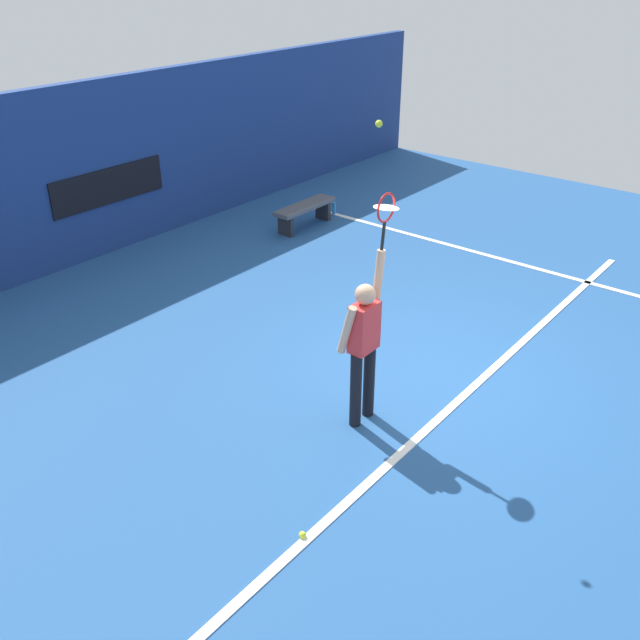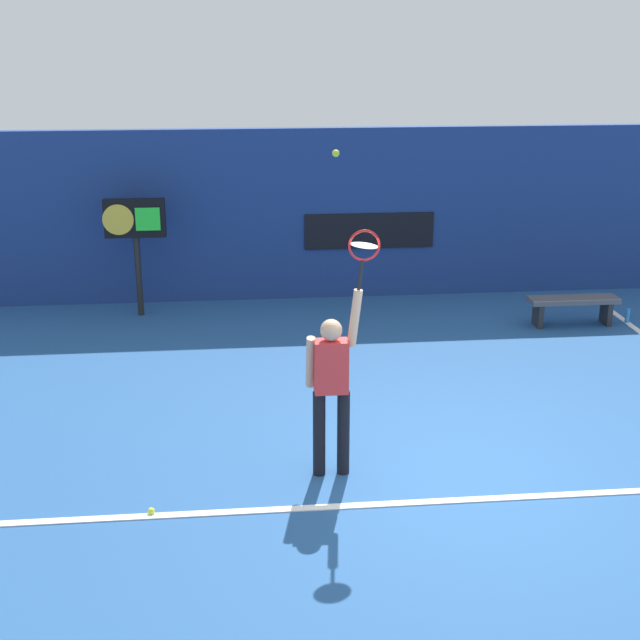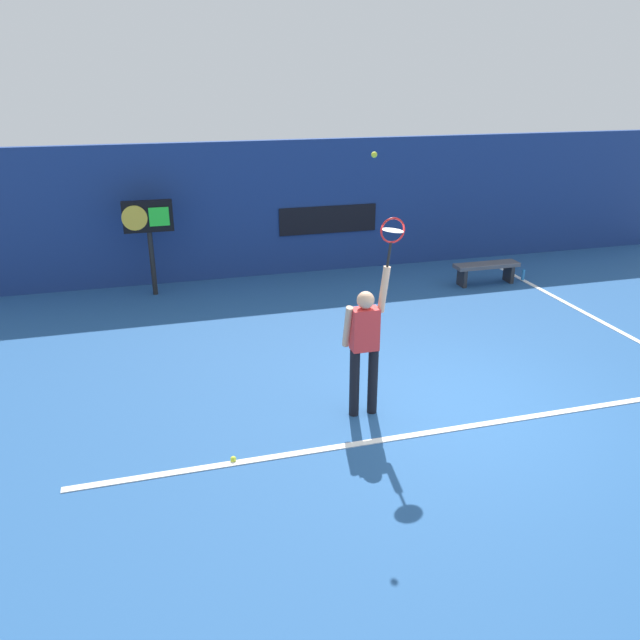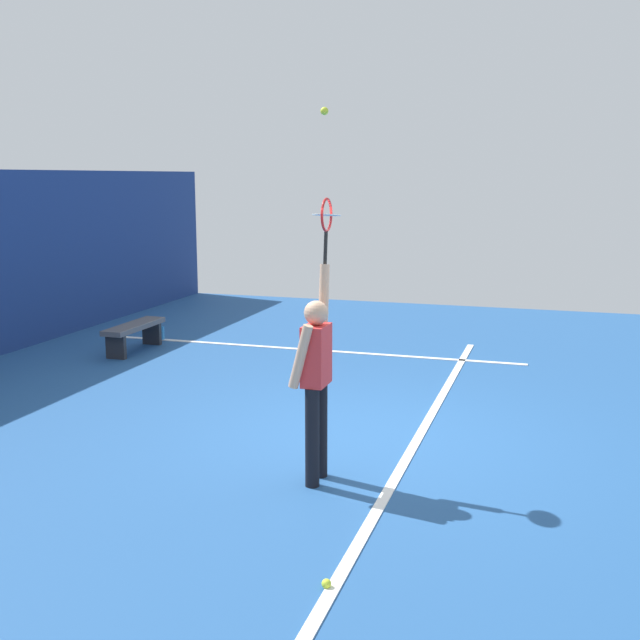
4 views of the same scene
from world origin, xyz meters
name	(u,v)px [view 3 (image 3 of 4)]	position (x,y,z in m)	size (l,w,h in m)	color
ground_plane	(461,405)	(0.00, 0.00, 0.00)	(18.00, 18.00, 0.00)	#23518C
back_wall	(327,206)	(0.00, 6.54, 1.44)	(18.00, 0.20, 2.88)	navy
sponsor_banner_center	(328,220)	(0.00, 6.42, 1.16)	(2.20, 0.03, 0.60)	black
court_baseline	(480,425)	(0.00, -0.53, 0.01)	(10.00, 0.10, 0.01)	white
court_sideline	(603,323)	(3.85, 2.00, 0.01)	(0.10, 7.00, 0.01)	white
tennis_player	(365,343)	(-1.34, 0.16, 1.01)	(0.56, 0.31, 1.99)	black
tennis_racket	(392,233)	(-1.04, 0.16, 2.39)	(0.35, 0.27, 0.62)	black
tennis_ball	(374,155)	(-1.32, 0.09, 3.32)	(0.07, 0.07, 0.07)	#CCE033
scoreboard_clock	(148,221)	(-3.83, 5.76, 1.49)	(0.96, 0.20, 1.89)	black
court_bench	(486,268)	(2.94, 4.58, 0.34)	(1.40, 0.36, 0.45)	#4C4C51
water_bottle	(523,275)	(3.85, 4.58, 0.12)	(0.07, 0.07, 0.24)	#338CD8
spare_ball	(233,459)	(-3.14, -0.48, 0.03)	(0.07, 0.07, 0.07)	#CCE033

